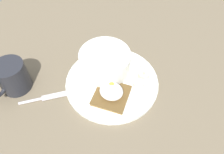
{
  "coord_description": "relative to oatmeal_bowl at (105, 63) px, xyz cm",
  "views": [
    {
      "loc": [
        -16.67,
        34.24,
        52.79
      ],
      "look_at": [
        0.0,
        0.0,
        5.0
      ],
      "focal_mm": 35.0,
      "sensor_mm": 36.0,
      "label": 1
    }
  ],
  "objects": [
    {
      "name": "ground_plane",
      "position": [
        -3.64,
        2.91,
        -5.39
      ],
      "size": [
        120.0,
        120.0,
        2.0
      ],
      "primitive_type": "cube",
      "color": "#6F614B",
      "rests_on": "ground"
    },
    {
      "name": "toast_slice",
      "position": [
        -5.79,
        7.72,
        -2.79
      ],
      "size": [
        10.17,
        10.17,
        1.06
      ],
      "color": "brown",
      "rests_on": "plate"
    },
    {
      "name": "banana_slice_back",
      "position": [
        -9.27,
        -4.85,
        -2.74
      ],
      "size": [
        3.71,
        3.79,
        1.51
      ],
      "color": "#F7E5C6",
      "rests_on": "plate"
    },
    {
      "name": "banana_slice_front",
      "position": [
        -11.09,
        -2.79,
        -2.7
      ],
      "size": [
        3.37,
        3.4,
        1.45
      ],
      "color": "beige",
      "rests_on": "plate"
    },
    {
      "name": "plate",
      "position": [
        -3.64,
        2.91,
        -3.59
      ],
      "size": [
        26.63,
        26.63,
        1.6
      ],
      "color": "white",
      "rests_on": "ground_plane"
    },
    {
      "name": "poached_egg",
      "position": [
        -5.74,
        7.61,
        -0.7
      ],
      "size": [
        6.33,
        8.41,
        3.4
      ],
      "color": "white",
      "rests_on": "toast_slice"
    },
    {
      "name": "knife",
      "position": [
        11.0,
        16.02,
        -3.99
      ],
      "size": [
        10.69,
        9.55,
        0.8
      ],
      "color": "silver",
      "rests_on": "ground_plane"
    },
    {
      "name": "oatmeal_bowl",
      "position": [
        0.0,
        0.0,
        0.0
      ],
      "size": [
        14.69,
        14.69,
        7.03
      ],
      "color": "white",
      "rests_on": "plate"
    },
    {
      "name": "banana_slice_left",
      "position": [
        -10.9,
        0.65,
        -2.75
      ],
      "size": [
        4.57,
        4.59,
        1.45
      ],
      "color": "#F8F1C3",
      "rests_on": "plate"
    },
    {
      "name": "coffee_mug",
      "position": [
        20.26,
        15.79,
        0.16
      ],
      "size": [
        8.22,
        11.67,
        8.86
      ],
      "color": "#25262C",
      "rests_on": "ground_plane"
    }
  ]
}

